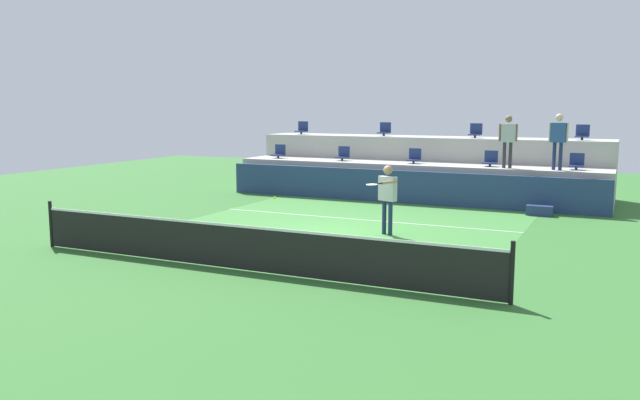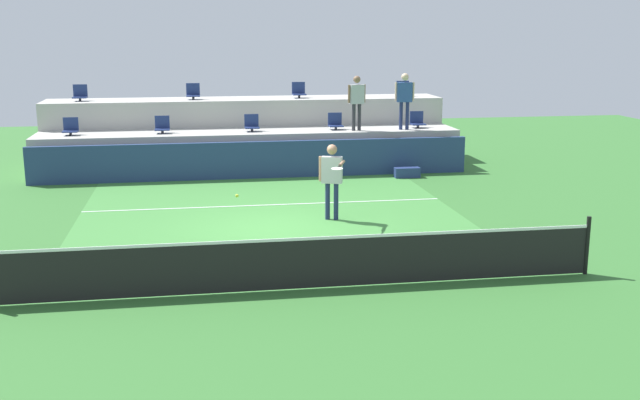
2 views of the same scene
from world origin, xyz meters
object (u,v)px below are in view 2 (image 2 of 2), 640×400
at_px(stadium_chair_lower_center, 252,124).
at_px(spectator_leaning_on_rail, 357,98).
at_px(stadium_chair_lower_left, 162,126).
at_px(stadium_chair_upper_far_right, 403,90).
at_px(stadium_chair_lower_right, 335,123).
at_px(stadium_chair_upper_far_left, 80,94).
at_px(stadium_chair_upper_left, 193,93).
at_px(equipment_bag, 407,173).
at_px(tennis_player, 332,174).
at_px(spectator_in_grey, 405,95).
at_px(stadium_chair_lower_far_left, 71,128).
at_px(stadium_chair_upper_right, 299,91).
at_px(stadium_chair_lower_far_right, 417,121).
at_px(tennis_ball, 237,196).

height_order(stadium_chair_lower_center, spectator_leaning_on_rail, spectator_leaning_on_rail).
relative_size(stadium_chair_lower_left, stadium_chair_upper_far_right, 1.00).
bearing_deg(stadium_chair_lower_right, stadium_chair_upper_far_right, 33.80).
distance_m(stadium_chair_upper_far_left, stadium_chair_upper_far_right, 10.65).
xyz_separation_m(stadium_chair_upper_far_left, stadium_chair_upper_left, (3.56, 0.00, 0.00)).
bearing_deg(equipment_bag, stadium_chair_lower_left, 165.47).
height_order(tennis_player, equipment_bag, tennis_player).
bearing_deg(spectator_in_grey, stadium_chair_lower_left, 177.06).
relative_size(stadium_chair_lower_far_left, stadium_chair_lower_center, 1.00).
bearing_deg(stadium_chair_upper_right, spectator_leaning_on_rail, -55.35).
height_order(stadium_chair_lower_far_left, stadium_chair_lower_center, same).
relative_size(stadium_chair_lower_right, stadium_chair_upper_right, 1.00).
distance_m(stadium_chair_lower_far_right, stadium_chair_upper_left, 7.35).
xyz_separation_m(stadium_chair_upper_right, tennis_ball, (-2.66, -10.09, -1.28)).
xyz_separation_m(stadium_chair_lower_left, spectator_in_grey, (7.48, -0.38, 0.85)).
xyz_separation_m(stadium_chair_lower_center, stadium_chair_upper_far_right, (5.33, 1.80, 0.85)).
xyz_separation_m(stadium_chair_lower_left, stadium_chair_upper_left, (0.96, 1.80, 0.85)).
height_order(tennis_player, spectator_in_grey, spectator_in_grey).
bearing_deg(stadium_chair_upper_left, spectator_leaning_on_rail, -23.61).
height_order(stadium_chair_lower_left, tennis_ball, stadium_chair_lower_left).
distance_m(stadium_chair_lower_right, stadium_chair_upper_far_right, 3.35).
xyz_separation_m(tennis_ball, equipment_bag, (5.42, 6.43, -0.88)).
bearing_deg(equipment_bag, tennis_ball, -130.14).
bearing_deg(stadium_chair_upper_left, stadium_chair_lower_far_right, -14.27).
height_order(stadium_chair_upper_left, spectator_in_grey, spectator_in_grey).
bearing_deg(spectator_leaning_on_rail, stadium_chair_upper_far_left, 165.69).
height_order(stadium_chair_lower_right, equipment_bag, stadium_chair_lower_right).
bearing_deg(tennis_player, stadium_chair_upper_far_left, 128.48).
xyz_separation_m(stadium_chair_lower_left, stadium_chair_lower_far_right, (8.04, 0.00, 0.00)).
bearing_deg(tennis_player, stadium_chair_lower_left, 121.66).
bearing_deg(stadium_chair_upper_left, stadium_chair_lower_center, -45.61).
relative_size(stadium_chair_upper_left, spectator_leaning_on_rail, 0.31).
bearing_deg(equipment_bag, stadium_chair_upper_far_left, 159.50).
bearing_deg(tennis_ball, equipment_bag, 49.86).
height_order(stadium_chair_lower_right, stadium_chair_upper_far_left, stadium_chair_upper_far_left).
bearing_deg(spectator_leaning_on_rail, stadium_chair_upper_right, 124.65).
relative_size(tennis_ball, equipment_bag, 0.09).
bearing_deg(equipment_bag, tennis_player, -123.72).
bearing_deg(stadium_chair_lower_right, stadium_chair_upper_far_left, 167.26).
bearing_deg(equipment_bag, stadium_chair_lower_far_right, 66.00).
bearing_deg(tennis_player, spectator_leaning_on_rail, 72.98).
height_order(stadium_chair_lower_right, tennis_player, same).
relative_size(stadium_chair_lower_far_left, stadium_chair_lower_right, 1.00).
bearing_deg(stadium_chair_upper_left, tennis_player, -69.70).
bearing_deg(stadium_chair_lower_far_left, stadium_chair_lower_center, 0.00).
height_order(stadium_chair_upper_far_left, stadium_chair_upper_right, same).
height_order(spectator_in_grey, tennis_ball, spectator_in_grey).
bearing_deg(tennis_ball, stadium_chair_upper_far_left, 113.49).
distance_m(stadium_chair_lower_far_right, tennis_ball, 10.40).
xyz_separation_m(stadium_chair_lower_center, stadium_chair_lower_far_right, (5.31, 0.00, 0.00)).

